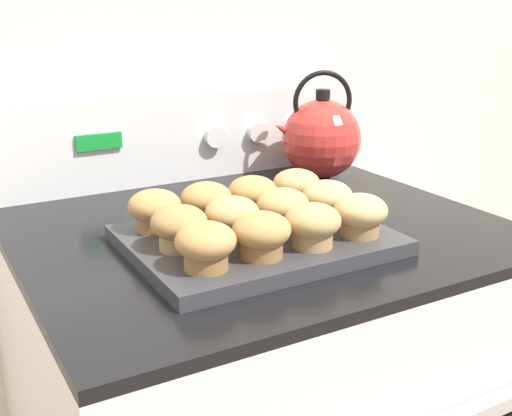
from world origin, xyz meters
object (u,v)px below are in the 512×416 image
at_px(muffin_r0_c2, 313,224).
at_px(muffin_r2_c0, 155,209).
at_px(muffin_r0_c1, 262,234).
at_px(muffin_r2_c1, 206,201).
at_px(tea_kettle, 321,138).
at_px(muffin_r1_c1, 232,217).
at_px(muffin_r2_c2, 253,194).
at_px(muffin_pan, 257,240).
at_px(muffin_r2_c3, 296,187).
at_px(muffin_r0_c0, 206,245).
at_px(muffin_r1_c3, 327,199).
at_px(muffin_r1_c2, 283,208).
at_px(muffin_r1_c0, 179,226).
at_px(muffin_r0_c3, 360,214).

height_order(muffin_r0_c2, muffin_r2_c0, same).
distance_m(muffin_r0_c1, muffin_r2_c1, 0.17).
bearing_deg(muffin_r0_c2, tea_kettle, 53.55).
bearing_deg(muffin_r1_c1, muffin_r2_c2, 46.04).
xyz_separation_m(muffin_pan, muffin_r2_c3, (0.13, 0.09, 0.04)).
relative_size(muffin_r0_c0, muffin_r1_c3, 1.00).
bearing_deg(muffin_r1_c2, muffin_r2_c3, 46.96).
bearing_deg(muffin_r1_c1, tea_kettle, 38.58).
height_order(muffin_r0_c0, muffin_r0_c1, same).
xyz_separation_m(muffin_r0_c1, muffin_r1_c1, (-0.00, 0.08, 0.00)).
height_order(muffin_r0_c1, muffin_r1_c2, same).
relative_size(muffin_r1_c2, muffin_r2_c2, 1.00).
xyz_separation_m(muffin_r0_c1, muffin_r0_c2, (0.08, -0.00, 0.00)).
height_order(muffin_r1_c0, muffin_r1_c3, same).
distance_m(muffin_pan, tea_kettle, 0.43).
bearing_deg(muffin_pan, muffin_r2_c3, 34.13).
bearing_deg(muffin_r2_c1, muffin_r1_c3, -26.49).
xyz_separation_m(muffin_r0_c2, muffin_r1_c2, (0.00, 0.09, 0.00)).
bearing_deg(muffin_r2_c2, muffin_r0_c2, -89.52).
distance_m(muffin_r0_c0, muffin_r1_c1, 0.12).
bearing_deg(muffin_r0_c2, muffin_r2_c1, 115.58).
height_order(muffin_r1_c0, muffin_r2_c3, same).
bearing_deg(muffin_r0_c1, muffin_r2_c3, 45.65).
xyz_separation_m(muffin_r1_c1, muffin_r2_c2, (0.08, 0.09, 0.00)).
distance_m(muffin_r0_c2, muffin_r2_c0, 0.24).
bearing_deg(muffin_r2_c3, muffin_pan, -145.87).
relative_size(muffin_r0_c2, muffin_r0_c3, 1.00).
relative_size(muffin_r1_c0, muffin_r2_c2, 1.00).
xyz_separation_m(muffin_r1_c2, muffin_r2_c3, (0.08, 0.09, 0.00)).
bearing_deg(muffin_r2_c0, muffin_r1_c2, -27.69).
relative_size(muffin_r2_c1, tea_kettle, 0.36).
height_order(muffin_pan, muffin_r0_c1, muffin_r0_c1).
bearing_deg(muffin_r1_c1, muffin_r1_c0, -179.70).
height_order(muffin_r1_c1, muffin_r2_c2, same).
relative_size(muffin_pan, muffin_r1_c0, 4.71).
relative_size(muffin_pan, muffin_r1_c3, 4.71).
xyz_separation_m(muffin_r1_c0, muffin_r1_c3, (0.26, 0.00, 0.00)).
xyz_separation_m(muffin_r1_c0, muffin_r2_c1, (0.08, 0.09, 0.00)).
bearing_deg(muffin_r0_c2, muffin_r1_c3, 45.01).
relative_size(muffin_r0_c0, muffin_r1_c1, 1.00).
bearing_deg(muffin_r1_c0, muffin_r2_c3, 19.22).
bearing_deg(tea_kettle, muffin_pan, -138.05).
xyz_separation_m(muffin_r1_c1, muffin_r2_c1, (0.00, 0.09, 0.00)).
bearing_deg(muffin_r2_c2, muffin_r0_c1, -115.57).
bearing_deg(muffin_r2_c0, muffin_r2_c1, -0.80).
xyz_separation_m(muffin_r1_c2, muffin_r2_c2, (-0.00, 0.09, 0.00)).
relative_size(muffin_r0_c3, muffin_r2_c2, 1.00).
distance_m(muffin_r0_c0, muffin_r2_c3, 0.30).
distance_m(muffin_r1_c1, muffin_r1_c2, 0.09).
distance_m(muffin_r0_c2, muffin_r2_c3, 0.19).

